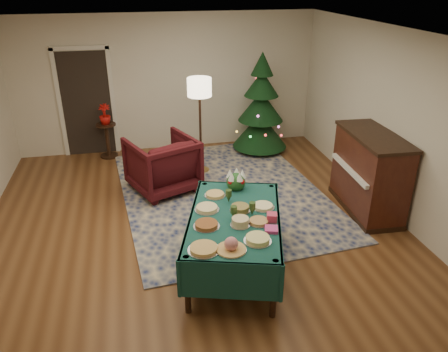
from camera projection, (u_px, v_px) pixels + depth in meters
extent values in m
plane|color=#593319|center=(197.00, 234.00, 6.21)|extent=(7.00, 7.00, 0.00)
plane|color=white|center=(191.00, 37.00, 5.06)|extent=(7.00, 7.00, 0.00)
plane|color=beige|center=(168.00, 83.00, 8.73)|extent=(6.00, 0.00, 6.00)
plane|color=beige|center=(403.00, 129.00, 6.21)|extent=(0.00, 7.00, 7.00)
cube|color=black|center=(87.00, 104.00, 8.55)|extent=(0.92, 0.02, 2.04)
cube|color=silver|center=(60.00, 105.00, 8.43)|extent=(0.08, 0.04, 2.14)
cube|color=silver|center=(113.00, 102.00, 8.62)|extent=(0.08, 0.04, 2.14)
cube|color=silver|center=(79.00, 48.00, 8.08)|extent=(1.08, 0.04, 0.08)
cube|color=navy|center=(222.00, 192.00, 7.35)|extent=(3.55, 4.46, 0.02)
cylinder|color=black|center=(187.00, 285.00, 4.64)|extent=(0.07, 0.07, 0.73)
cylinder|color=black|center=(205.00, 207.00, 6.17)|extent=(0.07, 0.07, 0.73)
cylinder|color=black|center=(274.00, 289.00, 4.58)|extent=(0.07, 0.07, 0.73)
cylinder|color=black|center=(270.00, 209.00, 6.11)|extent=(0.07, 0.07, 0.73)
cube|color=#134145|center=(235.00, 218.00, 5.23)|extent=(1.55, 2.08, 0.04)
cube|color=#134145|center=(238.00, 197.00, 6.14)|extent=(1.07, 0.34, 0.46)
cube|color=#134145|center=(230.00, 281.00, 4.49)|extent=(1.07, 0.34, 0.46)
cube|color=#134145|center=(278.00, 234.00, 5.28)|extent=(0.56, 1.82, 0.46)
cube|color=#134145|center=(192.00, 231.00, 5.35)|extent=(0.56, 1.82, 0.46)
cylinder|color=silver|center=(204.00, 250.00, 4.58)|extent=(0.34, 0.34, 0.01)
cylinder|color=tan|center=(204.00, 248.00, 4.57)|extent=(0.29, 0.29, 0.03)
cylinder|color=silver|center=(231.00, 250.00, 4.58)|extent=(0.33, 0.33, 0.01)
sphere|color=#CC727A|center=(231.00, 244.00, 4.54)|extent=(0.15, 0.15, 0.15)
cylinder|color=silver|center=(258.00, 241.00, 4.73)|extent=(0.31, 0.31, 0.01)
cylinder|color=#D8D172|center=(258.00, 239.00, 4.72)|extent=(0.26, 0.26, 0.05)
cylinder|color=silver|center=(206.00, 226.00, 5.00)|extent=(0.31, 0.31, 0.01)
cylinder|color=brown|center=(206.00, 224.00, 4.99)|extent=(0.26, 0.26, 0.04)
cylinder|color=silver|center=(240.00, 225.00, 5.02)|extent=(0.23, 0.23, 0.01)
cylinder|color=tan|center=(240.00, 221.00, 5.00)|extent=(0.20, 0.20, 0.09)
cylinder|color=silver|center=(259.00, 223.00, 5.08)|extent=(0.26, 0.26, 0.01)
cylinder|color=#B2844C|center=(259.00, 221.00, 5.07)|extent=(0.22, 0.22, 0.03)
cylinder|color=silver|center=(207.00, 210.00, 5.35)|extent=(0.31, 0.31, 0.01)
cylinder|color=#D8BF7F|center=(207.00, 208.00, 5.34)|extent=(0.26, 0.26, 0.04)
cylinder|color=silver|center=(240.00, 210.00, 5.33)|extent=(0.26, 0.26, 0.01)
cylinder|color=maroon|center=(240.00, 208.00, 5.32)|extent=(0.22, 0.22, 0.06)
cylinder|color=silver|center=(263.00, 207.00, 5.40)|extent=(0.28, 0.28, 0.01)
cylinder|color=#F2EACC|center=(263.00, 206.00, 5.40)|extent=(0.24, 0.24, 0.03)
cylinder|color=silver|center=(215.00, 196.00, 5.69)|extent=(0.28, 0.28, 0.01)
cylinder|color=tan|center=(215.00, 194.00, 5.68)|extent=(0.23, 0.23, 0.03)
cone|color=#2D471E|center=(229.00, 199.00, 5.52)|extent=(0.07, 0.07, 0.09)
cylinder|color=#2D471E|center=(229.00, 193.00, 5.49)|extent=(0.08, 0.08, 0.09)
cone|color=#2D471E|center=(252.00, 212.00, 5.23)|extent=(0.07, 0.07, 0.09)
cylinder|color=#2D471E|center=(252.00, 206.00, 5.19)|extent=(0.08, 0.08, 0.09)
cone|color=#2D471E|center=(234.00, 216.00, 5.14)|extent=(0.07, 0.07, 0.09)
cylinder|color=#2D471E|center=(234.00, 210.00, 5.11)|extent=(0.08, 0.08, 0.09)
cube|color=#D33A8A|center=(271.00, 229.00, 4.92)|extent=(0.18, 0.18, 0.04)
cube|color=#D0395C|center=(272.00, 217.00, 5.10)|extent=(0.15, 0.15, 0.10)
sphere|color=#1E4C1E|center=(236.00, 182.00, 5.84)|extent=(0.25, 0.25, 0.25)
cone|color=white|center=(242.00, 174.00, 5.81)|extent=(0.10, 0.10, 0.12)
cone|color=white|center=(236.00, 171.00, 5.87)|extent=(0.10, 0.10, 0.12)
cone|color=white|center=(230.00, 173.00, 5.82)|extent=(0.10, 0.10, 0.12)
cone|color=white|center=(232.00, 176.00, 5.73)|extent=(0.10, 0.10, 0.12)
cone|color=white|center=(240.00, 177.00, 5.72)|extent=(0.10, 0.10, 0.12)
sphere|color=#B20C0F|center=(241.00, 177.00, 5.89)|extent=(0.07, 0.07, 0.07)
sphere|color=#B20C0F|center=(230.00, 177.00, 5.89)|extent=(0.07, 0.07, 0.07)
sphere|color=#B20C0F|center=(230.00, 182.00, 5.75)|extent=(0.07, 0.07, 0.07)
sphere|color=#B20C0F|center=(242.00, 182.00, 5.76)|extent=(0.07, 0.07, 0.07)
imported|color=#3D0D11|center=(162.00, 162.00, 7.25)|extent=(1.29, 1.25, 1.03)
cylinder|color=#A57F3F|center=(201.00, 170.00, 8.17)|extent=(0.30, 0.30, 0.03)
cylinder|color=black|center=(200.00, 131.00, 7.83)|extent=(0.04, 0.04, 1.58)
cylinder|color=#FFEABF|center=(199.00, 87.00, 7.50)|extent=(0.42, 0.42, 0.32)
cylinder|color=black|center=(110.00, 156.00, 8.78)|extent=(0.35, 0.35, 0.04)
cylinder|color=black|center=(108.00, 141.00, 8.65)|extent=(0.08, 0.08, 0.63)
cylinder|color=black|center=(106.00, 125.00, 8.50)|extent=(0.38, 0.38, 0.03)
imported|color=#B4100C|center=(105.00, 119.00, 8.45)|extent=(0.22, 0.39, 0.22)
cylinder|color=black|center=(259.00, 146.00, 9.08)|extent=(0.12, 0.12, 0.16)
cone|color=black|center=(260.00, 130.00, 8.92)|extent=(1.13, 1.13, 0.70)
cone|color=black|center=(261.00, 106.00, 8.71)|extent=(0.92, 0.92, 0.60)
cone|color=black|center=(262.00, 83.00, 8.51)|extent=(0.70, 0.70, 0.50)
cone|color=black|center=(262.00, 63.00, 8.35)|extent=(0.45, 0.45, 0.45)
cube|color=black|center=(364.00, 207.00, 6.84)|extent=(0.70, 1.45, 0.08)
cube|color=#35130D|center=(369.00, 173.00, 6.59)|extent=(0.67, 1.43, 1.16)
cube|color=black|center=(375.00, 136.00, 6.34)|extent=(0.72, 1.47, 0.05)
cube|color=white|center=(351.00, 170.00, 6.52)|extent=(0.19, 1.20, 0.06)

